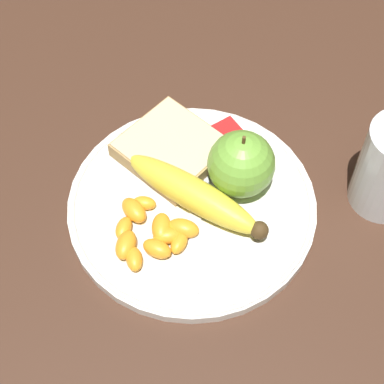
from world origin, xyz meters
TOP-DOWN VIEW (x-y plane):
  - ground_plane at (0.00, 0.00)m, footprint 3.00×3.00m
  - plate at (0.00, 0.00)m, footprint 0.27×0.27m
  - apple at (-0.01, -0.06)m, footprint 0.07×0.07m
  - banana at (-0.01, -0.00)m, footprint 0.17×0.09m
  - bread_slice at (0.07, -0.02)m, footprint 0.12×0.12m
  - fork at (0.00, -0.01)m, footprint 0.17×0.13m
  - jam_packet at (0.04, -0.08)m, footprint 0.04×0.03m
  - orange_segment_0 at (0.02, 0.06)m, footprint 0.04×0.02m
  - orange_segment_1 at (-0.03, 0.06)m, footprint 0.04×0.03m
  - orange_segment_2 at (-0.03, 0.09)m, footprint 0.03×0.03m
  - orange_segment_3 at (-0.01, 0.05)m, footprint 0.04×0.04m
  - orange_segment_4 at (0.02, 0.05)m, footprint 0.03×0.03m
  - orange_segment_5 at (-0.03, 0.03)m, footprint 0.04×0.04m
  - orange_segment_6 at (-0.02, 0.05)m, footprint 0.03×0.04m
  - orange_segment_7 at (0.01, 0.08)m, footprint 0.03×0.03m
  - orange_segment_8 at (-0.01, 0.09)m, footprint 0.04×0.04m
  - orange_segment_9 at (-0.04, 0.04)m, footprint 0.03×0.03m

SIDE VIEW (x-z plane):
  - ground_plane at x=0.00m, z-range 0.00..0.00m
  - plate at x=0.00m, z-range 0.00..0.02m
  - fork at x=0.00m, z-range 0.01..0.02m
  - orange_segment_4 at x=0.02m, z-range 0.01..0.03m
  - orange_segment_9 at x=-0.04m, z-range 0.01..0.03m
  - orange_segment_7 at x=0.01m, z-range 0.01..0.03m
  - orange_segment_2 at x=-0.03m, z-range 0.01..0.03m
  - orange_segment_6 at x=-0.02m, z-range 0.01..0.03m
  - orange_segment_1 at x=-0.03m, z-range 0.01..0.03m
  - orange_segment_5 at x=-0.03m, z-range 0.01..0.03m
  - orange_segment_8 at x=-0.01m, z-range 0.01..0.03m
  - orange_segment_3 at x=-0.01m, z-range 0.01..0.03m
  - orange_segment_0 at x=0.02m, z-range 0.01..0.03m
  - jam_packet at x=0.04m, z-range 0.01..0.03m
  - bread_slice at x=0.07m, z-range 0.01..0.03m
  - banana at x=-0.01m, z-range 0.01..0.05m
  - apple at x=-0.01m, z-range 0.01..0.09m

